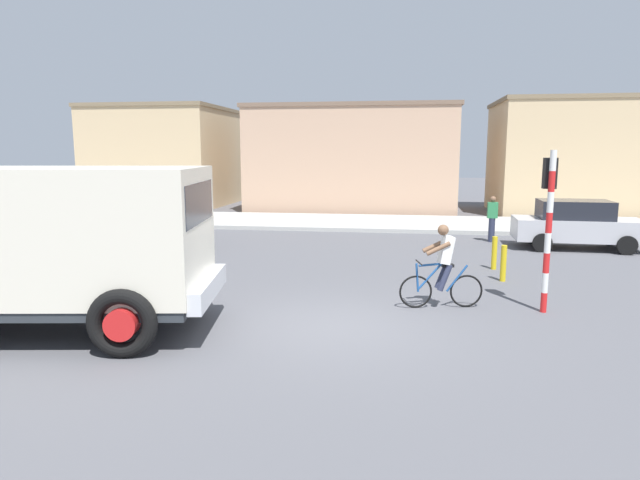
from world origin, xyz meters
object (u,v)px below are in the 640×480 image
cyclist (442,266)px  pedestrian_near_kerb (492,218)px  car_red_near (577,224)px  bollard_near (503,263)px  bollard_far (494,253)px  truck_foreground (53,239)px  car_white_mid (135,223)px  traffic_light_pole (549,209)px

cyclist → pedestrian_near_kerb: size_ratio=1.06×
car_red_near → bollard_near: bearing=-121.8°
cyclist → bollard_far: bearing=67.5°
truck_foreground → car_white_mid: size_ratio=1.38×
truck_foreground → traffic_light_pole: traffic_light_pole is taller
car_white_mid → bollard_near: 11.78m
truck_foreground → car_red_near: truck_foreground is taller
car_red_near → traffic_light_pole: bearing=-110.3°
car_white_mid → bollard_near: car_white_mid is taller
traffic_light_pole → cyclist: bearing=-178.6°
car_white_mid → cyclist: bearing=-31.1°
traffic_light_pole → car_white_mid: bearing=153.6°
car_white_mid → traffic_light_pole: bearing=-26.4°
traffic_light_pole → bollard_near: traffic_light_pole is taller
car_red_near → pedestrian_near_kerb: size_ratio=2.52×
cyclist → car_white_mid: bearing=148.9°
truck_foreground → pedestrian_near_kerb: 14.56m
pedestrian_near_kerb → bollard_far: pedestrian_near_kerb is taller
car_white_mid → bollard_far: bearing=-9.2°
pedestrian_near_kerb → bollard_near: size_ratio=1.80×
car_white_mid → bollard_far: size_ratio=4.61×
cyclist → car_red_near: (4.83, 7.71, -0.05)m
cyclist → traffic_light_pole: size_ratio=0.54×
car_red_near → bollard_far: bearing=-130.5°
traffic_light_pole → bollard_near: 3.04m
bollard_near → bollard_far: bearing=90.0°
cyclist → bollard_near: (1.66, 2.60, -0.41)m
car_red_near → bollard_near: (-3.17, -5.11, -0.37)m
cyclist → traffic_light_pole: bearing=1.4°
truck_foreground → bollard_near: size_ratio=6.37×
traffic_light_pole → bollard_far: 4.28m
car_white_mid → pedestrian_near_kerb: bearing=13.7°
cyclist → car_white_mid: cyclist is taller
car_red_near → bollard_far: size_ratio=4.53×
truck_foreground → bollard_near: (8.49, 5.16, -1.22)m
truck_foreground → cyclist: truck_foreground is taller
traffic_light_pole → car_red_near: size_ratio=0.78×
car_white_mid → bollard_far: 11.47m
bollard_near → traffic_light_pole: bearing=-82.5°
car_red_near → bollard_near: car_red_near is taller
cyclist → traffic_light_pole: (2.00, 0.05, 1.20)m
bollard_near → bollard_far: (0.00, 1.40, 0.00)m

